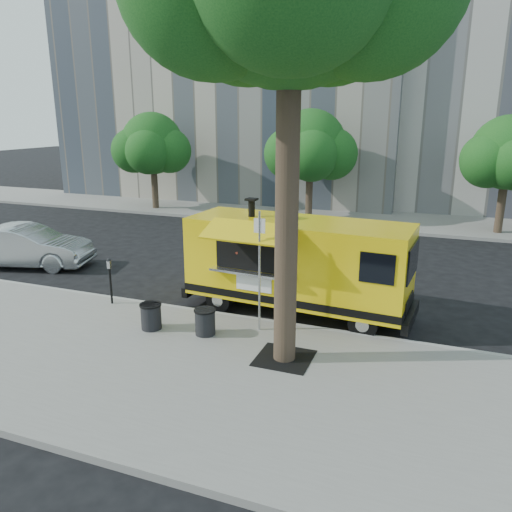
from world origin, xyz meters
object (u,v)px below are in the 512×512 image
Objects in this scene: far_tree_b at (310,146)px; far_tree_c at (508,153)px; sedan at (26,246)px; trash_bin_left at (151,315)px; trash_bin_right at (205,321)px; sign_post at (259,264)px; food_truck at (296,263)px; far_tree_a at (152,144)px; parking_meter at (110,275)px.

far_tree_b is 1.06× the size of far_tree_c.
sedan reaches higher than trash_bin_left.
far_tree_b is 8.58× the size of trash_bin_right.
trash_bin_left is (7.36, -3.42, -0.26)m from sedan.
far_tree_b is 1.83× the size of sign_post.
trash_bin_left is at bearing -134.36° from food_truck.
parking_meter is (7.00, -13.65, -2.79)m from far_tree_a.
trash_bin_left is at bearing -172.66° from trash_bin_right.
far_tree_a is 18.21m from trash_bin_right.
far_tree_b reaches higher than far_tree_c.
sedan is at bearing 179.73° from food_truck.
food_truck reaches higher than sedan.
far_tree_a is 17.19m from food_truck.
far_tree_c is 1.74× the size of sign_post.
far_tree_b is at bearing 100.15° from sign_post.
far_tree_c is (18.00, 0.10, -0.06)m from far_tree_a.
sign_post is 4.57× the size of trash_bin_left.
far_tree_c reaches higher than food_truck.
sign_post is 0.65× the size of sedan.
sign_post is at bearing -50.17° from far_tree_a.
far_tree_a reaches higher than trash_bin_right.
food_truck is 3.06m from trash_bin_right.
sedan is (-9.91, 2.52, -1.09)m from sign_post.
trash_bin_left is at bearing -58.62° from far_tree_a.
trash_bin_left is (-2.55, -0.90, -1.35)m from sign_post.
sign_post reaches higher than trash_bin_right.
sign_post is at bearing 32.33° from trash_bin_right.
food_truck is at bearing 17.05° from parking_meter.
far_tree_c is 13.82m from food_truck.
food_truck is at bearing 57.49° from trash_bin_right.
food_truck is at bearing -109.81° from sedan.
food_truck is 1.40× the size of sedan.
parking_meter is 3.57m from trash_bin_right.
parking_meter is at bearing 151.11° from trash_bin_left.
sign_post is 10.28m from sedan.
far_tree_c is at bearing 0.32° from far_tree_a.
sign_post is (11.55, -13.85, -1.93)m from far_tree_a.
sign_post is at bearing -119.67° from sedan.
far_tree_b is at bearing 107.46° from food_truck.
food_truck is (4.97, 1.52, 0.47)m from parking_meter.
trash_bin_right is (-7.59, -14.67, -3.23)m from far_tree_c.
trash_bin_left reaches higher than trash_bin_right.
trash_bin_left is (9.00, -14.75, -3.28)m from far_tree_a.
trash_bin_left is at bearing -130.35° from sedan.
trash_bin_left is 1.03× the size of trash_bin_right.
food_truck is 10.38m from sedan.
trash_bin_right is at bearing 7.34° from trash_bin_left.
food_truck is (0.42, 1.72, -0.39)m from sign_post.
far_tree_c reaches higher than sign_post.
parking_meter is 5.84m from sedan.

